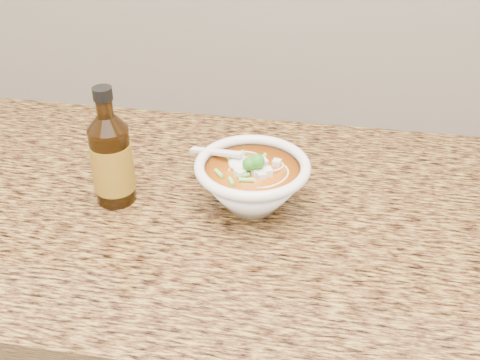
# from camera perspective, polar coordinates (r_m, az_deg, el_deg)

# --- Properties ---
(counter_slab) EXTENTS (4.00, 0.68, 0.04)m
(counter_slab) POSITION_cam_1_polar(r_m,az_deg,el_deg) (1.01, 0.47, -3.33)
(counter_slab) COLOR olive
(counter_slab) RESTS_ON cabinet
(soup_bowl) EXTENTS (0.21, 0.19, 0.10)m
(soup_bowl) POSITION_cam_1_polar(r_m,az_deg,el_deg) (0.97, 1.15, -0.33)
(soup_bowl) COLOR white
(soup_bowl) RESTS_ON counter_slab
(hot_sauce_bottle) EXTENTS (0.07, 0.07, 0.20)m
(hot_sauce_bottle) POSITION_cam_1_polar(r_m,az_deg,el_deg) (0.99, -12.07, 1.88)
(hot_sauce_bottle) COLOR black
(hot_sauce_bottle) RESTS_ON counter_slab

